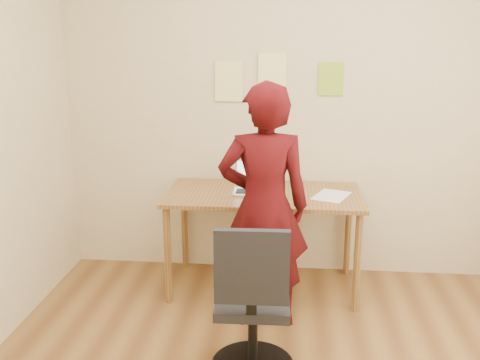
# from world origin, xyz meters

# --- Properties ---
(room) EXTENTS (3.58, 3.58, 2.78)m
(room) POSITION_xyz_m (0.00, 0.00, 1.35)
(room) COLOR brown
(room) RESTS_ON ground
(desk) EXTENTS (1.40, 0.70, 0.74)m
(desk) POSITION_xyz_m (-0.19, 1.38, 0.65)
(desk) COLOR olive
(desk) RESTS_ON ground
(laptop) EXTENTS (0.31, 0.27, 0.22)m
(laptop) POSITION_xyz_m (-0.26, 1.42, 0.79)
(laptop) COLOR #B7B7BF
(laptop) RESTS_ON desk
(paper_sheet) EXTENTS (0.31, 0.36, 0.00)m
(paper_sheet) POSITION_xyz_m (0.29, 1.36, 0.74)
(paper_sheet) COLOR white
(paper_sheet) RESTS_ON desk
(phone) EXTENTS (0.12, 0.15, 0.01)m
(phone) POSITION_xyz_m (-0.06, 1.17, 0.75)
(phone) COLOR black
(phone) RESTS_ON desk
(wall_note_left) EXTENTS (0.21, 0.00, 0.30)m
(wall_note_left) POSITION_xyz_m (-0.48, 1.74, 1.50)
(wall_note_left) COLOR #FBEB96
(wall_note_left) RESTS_ON room
(wall_note_mid) EXTENTS (0.21, 0.00, 0.30)m
(wall_note_mid) POSITION_xyz_m (-0.15, 1.74, 1.56)
(wall_note_mid) COLOR #FBEB96
(wall_note_mid) RESTS_ON room
(wall_note_right) EXTENTS (0.18, 0.00, 0.24)m
(wall_note_right) POSITION_xyz_m (0.28, 1.74, 1.53)
(wall_note_right) COLOR #90C92D
(wall_note_right) RESTS_ON room
(office_chair) EXTENTS (0.47, 0.47, 0.91)m
(office_chair) POSITION_xyz_m (-0.19, 0.30, 0.39)
(office_chair) COLOR black
(office_chair) RESTS_ON ground
(person) EXTENTS (0.61, 0.43, 1.58)m
(person) POSITION_xyz_m (-0.16, 0.89, 0.79)
(person) COLOR #3E080B
(person) RESTS_ON ground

